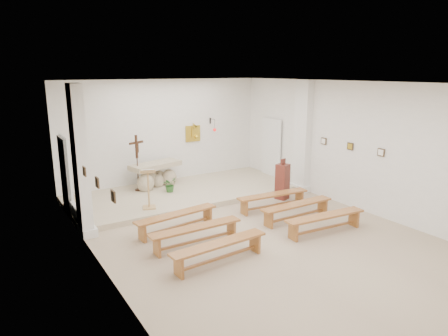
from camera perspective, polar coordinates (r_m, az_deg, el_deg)
ground at (r=9.66m, az=4.01°, el=-9.21°), size 7.00×10.00×0.00m
wall_left at (r=7.65m, az=-17.44°, el=-2.13°), size 0.02×10.00×3.50m
wall_right at (r=11.49m, az=18.42°, el=2.96°), size 0.02×10.00×3.50m
wall_back at (r=13.40m, az=-8.52°, el=4.96°), size 7.00×0.02×3.50m
ceiling at (r=8.90m, az=4.39°, el=11.96°), size 7.00×10.00×0.02m
sanctuary_platform at (r=12.45m, az=-5.49°, el=-3.54°), size 6.98×3.00×0.15m
pilaster_left at (r=9.57m, az=-19.85°, el=0.79°), size 0.26×0.55×3.50m
pilaster_right at (r=12.75m, az=11.17°, el=4.41°), size 0.26×0.55×3.50m
gold_wall_relief at (r=13.84m, az=-4.46°, el=4.93°), size 0.55×0.04×0.55m
sanctuary_lamp at (r=13.93m, az=-1.43°, el=5.69°), size 0.11×0.36×0.44m
station_frame_left_front at (r=6.92m, az=-15.55°, el=-3.91°), size 0.03×0.20×0.20m
station_frame_left_mid at (r=7.85m, az=-17.67°, el=-1.98°), size 0.03×0.20×0.20m
station_frame_left_rear at (r=8.80m, az=-19.33°, el=-0.46°), size 0.03×0.20×0.20m
station_frame_right_front at (r=11.00m, az=21.52°, el=2.09°), size 0.03×0.20×0.20m
station_frame_right_mid at (r=11.61m, az=17.59°, el=2.97°), size 0.03×0.20×0.20m
station_frame_right_rear at (r=12.27m, az=14.05°, el=3.76°), size 0.03×0.20×0.20m
radiator_left at (r=10.63m, az=-20.35°, el=-6.33°), size 0.10×0.85×0.52m
radiator_right at (r=13.61m, az=9.07°, el=-1.30°), size 0.10×0.85×0.52m
altar at (r=12.89m, az=-9.79°, el=-1.22°), size 1.76×1.02×0.85m
lectern at (r=10.84m, az=-10.74°, el=-2.90°), size 0.48×0.44×1.12m
crucifix_stand at (r=12.43m, az=-12.30°, el=1.30°), size 0.50×0.24×1.73m
potted_plant at (r=12.29m, az=-7.75°, el=-2.34°), size 0.54×0.51×0.46m
donation_pedestal at (r=12.05m, az=8.34°, el=-1.89°), size 0.42×0.42×1.23m
bench_left_front at (r=9.67m, az=-6.78°, el=-7.07°), size 2.16×0.61×0.45m
bench_right_front at (r=11.16m, az=7.00°, el=-4.22°), size 2.16×0.50×0.45m
bench_left_second at (r=8.86m, az=-4.02°, el=-9.01°), size 2.14×0.34×0.45m
bench_right_second at (r=10.46m, az=10.38°, el=-5.58°), size 2.14×0.35×0.45m
bench_left_third at (r=8.08m, az=-0.68°, el=-11.31°), size 2.15×0.47×0.45m
bench_right_third at (r=9.81m, az=14.25°, el=-7.12°), size 2.16×0.52×0.45m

